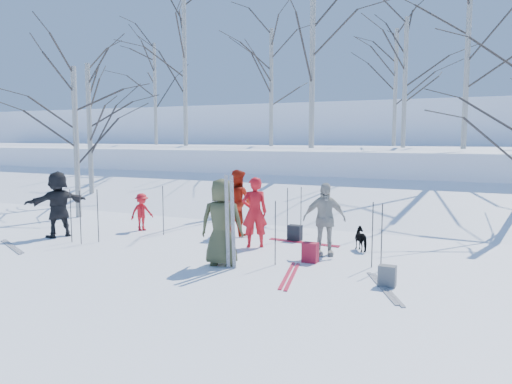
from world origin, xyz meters
The scene contains 38 objects.
ground centered at (0.00, 0.00, 0.00)m, with size 120.00×120.00×0.00m, color white.
snow_ramp centered at (0.00, 7.00, 0.15)m, with size 70.00×9.50×1.40m, color white.
snow_plateau centered at (0.00, 17.00, 1.00)m, with size 70.00×18.00×2.20m, color white.
far_hill centered at (0.00, 38.00, 2.00)m, with size 90.00×30.00×6.00m, color white.
skier_olive_center centered at (0.23, -0.62, 0.90)m, with size 0.88×0.57×1.80m, color #404429.
skier_red_north centered at (0.11, 1.20, 0.85)m, with size 0.62×0.41×1.69m, color red.
skier_redor_behind centered at (-0.96, 2.36, 0.89)m, with size 0.86×0.67×1.77m, color #B01F0D.
skier_red_seated centered at (-3.70, 1.76, 0.53)m, with size 0.68×0.39×1.06m, color red.
skier_cream_east centered at (1.87, 1.11, 0.82)m, with size 0.96×0.40×1.64m, color beige.
skier_grey_west centered at (-5.13, 0.09, 0.88)m, with size 1.62×0.52×1.75m, color black.
dog centered at (2.54, 1.96, 0.27)m, with size 0.29×0.65×0.55m, color black.
upright_ski_left centered at (0.48, -0.84, 0.95)m, with size 0.07×0.02×1.90m, color silver.
upright_ski_right centered at (0.61, -0.84, 0.95)m, with size 0.07×0.02×1.90m, color silver.
ski_pair_a centered at (3.59, -0.82, 0.01)m, with size 1.02×1.79×0.02m, color silver, non-canonical shape.
ski_pair_b centered at (-5.19, -1.31, 0.01)m, with size 1.79×1.03×0.02m, color silver, non-canonical shape.
ski_pair_c centered at (1.81, -0.79, 0.01)m, with size 0.65×1.89×0.02m, color red, non-canonical shape.
ski_pair_d centered at (1.01, 2.15, 0.01)m, with size 1.91×0.36×0.02m, color red, non-canonical shape.
ski_pole_a centered at (-3.90, -0.37, 0.67)m, with size 0.02×0.02×1.34m, color black.
ski_pole_b centered at (3.30, 0.33, 0.67)m, with size 0.02×0.02×1.34m, color black.
ski_pole_c centered at (1.22, -0.14, 0.67)m, with size 0.02×0.02×1.34m, color black.
ski_pole_d centered at (3.07, 0.52, 0.67)m, with size 0.02×0.02×1.34m, color black.
ski_pole_e centered at (0.70, 2.78, 0.67)m, with size 0.02×0.02×1.34m, color black.
ski_pole_f centered at (0.47, 2.40, 0.67)m, with size 0.02×0.02×1.34m, color black.
ski_pole_g centered at (-3.69, 0.01, 0.67)m, with size 0.02×0.02×1.34m, color black.
ski_pole_h centered at (-2.77, 1.49, 0.67)m, with size 0.02×0.02×1.34m, color black.
ski_pole_i centered at (-4.29, -0.30, 0.67)m, with size 0.02×0.02×1.34m, color black.
backpack_red centered at (1.81, 0.38, 0.21)m, with size 0.32×0.22×0.42m, color maroon.
backpack_grey centered at (3.61, -0.68, 0.19)m, with size 0.30×0.20×0.38m, color #53565A.
backpack_dark centered at (0.72, 2.31, 0.20)m, with size 0.34×0.24×0.40m, color black.
birch_plateau_b centered at (4.18, 10.61, 5.37)m, with size 5.03×5.03×6.33m, color silver, non-canonical shape.
birch_plateau_d centered at (0.70, 15.90, 5.04)m, with size 4.57×4.57×5.68m, color silver, non-canonical shape.
birch_plateau_e centered at (-8.68, 11.57, 5.75)m, with size 5.57×5.57×7.11m, color silver, non-canonical shape.
birch_plateau_f centered at (1.78, 12.00, 4.84)m, with size 4.30×4.30×5.29m, color silver, non-canonical shape.
birch_plateau_g centered at (-12.21, 13.87, 5.03)m, with size 4.56×4.56×5.66m, color silver, non-canonical shape.
birch_plateau_i centered at (-4.52, 12.67, 4.96)m, with size 4.46×4.46×5.52m, color silver, non-canonical shape.
birch_plateau_j centered at (-1.44, 9.71, 5.80)m, with size 5.64×5.64×7.20m, color silver, non-canonical shape.
birch_edge_a centered at (-7.11, 2.77, 2.45)m, with size 4.03×4.03×4.90m, color silver, non-canonical shape.
birch_edge_d centered at (-9.14, 5.50, 2.74)m, with size 4.43×4.43×5.48m, color silver, non-canonical shape.
Camera 1 is at (5.21, -9.44, 2.64)m, focal length 35.00 mm.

